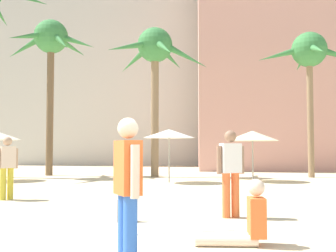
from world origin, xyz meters
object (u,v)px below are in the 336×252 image
at_px(palm_tree_far_right, 309,56).
at_px(beach_towel, 175,227).
at_px(cafe_umbrella_4, 169,134).
at_px(person_mid_center, 244,223).
at_px(cafe_umbrella_1, 252,136).
at_px(person_far_left, 231,169).
at_px(palm_tree_center, 155,55).
at_px(person_mid_right, 7,165).
at_px(palm_tree_right, 51,46).
at_px(backpack, 126,211).
at_px(person_far_right, 128,185).

distance_m(palm_tree_far_right, beach_towel, 16.14).
bearing_deg(cafe_umbrella_4, person_mid_center, -81.18).
bearing_deg(beach_towel, cafe_umbrella_1, 75.83).
bearing_deg(beach_towel, person_far_left, 47.25).
distance_m(palm_tree_center, person_mid_right, 11.59).
bearing_deg(person_mid_right, palm_tree_far_right, 84.99).
bearing_deg(palm_tree_right, backpack, -65.66).
height_order(person_mid_right, person_mid_center, person_mid_right).
relative_size(palm_tree_center, backpack, 17.77).
bearing_deg(person_mid_center, palm_tree_right, -63.14).
distance_m(palm_tree_center, palm_tree_far_right, 7.59).
bearing_deg(cafe_umbrella_1, person_far_right, -103.15).
xyz_separation_m(palm_tree_right, person_mid_right, (2.55, -10.71, -5.88)).
bearing_deg(cafe_umbrella_4, beach_towel, -85.86).
bearing_deg(beach_towel, palm_tree_center, 96.85).
height_order(palm_tree_far_right, cafe_umbrella_4, palm_tree_far_right).
bearing_deg(person_mid_right, cafe_umbrella_1, 85.69).
bearing_deg(person_far_left, person_mid_right, -137.48).
height_order(cafe_umbrella_4, person_far_right, cafe_umbrella_4).
bearing_deg(person_mid_center, person_far_right, 40.79).
distance_m(palm_tree_center, cafe_umbrella_4, 5.56).
distance_m(person_far_right, person_far_left, 4.04).
bearing_deg(palm_tree_center, person_mid_center, -79.86).
bearing_deg(palm_tree_right, person_far_right, -68.19).
distance_m(cafe_umbrella_4, person_far_right, 12.74).
xyz_separation_m(palm_tree_center, palm_tree_right, (-5.61, 0.80, 0.71)).
height_order(palm_tree_center, palm_tree_right, palm_tree_right).
relative_size(palm_tree_center, cafe_umbrella_4, 3.43).
height_order(cafe_umbrella_1, backpack, cafe_umbrella_1).
distance_m(cafe_umbrella_1, cafe_umbrella_4, 3.62).
relative_size(beach_towel, backpack, 4.30).
xyz_separation_m(palm_tree_center, person_far_right, (1.24, -16.32, -5.16)).
bearing_deg(cafe_umbrella_1, backpack, -109.47).
bearing_deg(person_far_left, person_mid_center, -23.22).
height_order(palm_tree_right, cafe_umbrella_1, palm_tree_right).
xyz_separation_m(palm_tree_right, backpack, (6.33, -13.99, -6.60)).
bearing_deg(palm_tree_right, person_mid_center, -62.34).
bearing_deg(palm_tree_far_right, person_far_left, -111.11).
relative_size(palm_tree_right, backpack, 19.55).
xyz_separation_m(cafe_umbrella_1, beach_towel, (-2.77, -10.98, -1.92)).
distance_m(palm_tree_far_right, backpack, 16.00).
relative_size(palm_tree_center, palm_tree_far_right, 1.05).
bearing_deg(cafe_umbrella_1, palm_tree_right, 160.66).
relative_size(cafe_umbrella_1, backpack, 5.31).
xyz_separation_m(cafe_umbrella_1, person_far_right, (-3.18, -13.60, -0.99)).
bearing_deg(palm_tree_far_right, palm_tree_center, -179.46).
bearing_deg(person_mid_center, beach_towel, -52.73).
bearing_deg(backpack, person_far_right, -171.56).
bearing_deg(cafe_umbrella_4, palm_tree_right, 145.83).
bearing_deg(cafe_umbrella_1, person_far_left, -99.88).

